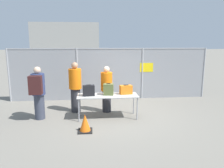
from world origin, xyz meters
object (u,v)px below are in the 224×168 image
suitcase_orange (126,90)px  utility_trailer (118,80)px  security_worker_near (107,89)px  traffic_cone (85,124)px  inspection_table (108,97)px  suitcase_black (89,91)px  security_worker_far (75,87)px  traveler_hooded (38,91)px  suitcase_olive (109,89)px

suitcase_orange → utility_trailer: bearing=86.7°
security_worker_near → traffic_cone: (-0.75, -1.75, -0.64)m
inspection_table → suitcase_orange: bearing=8.9°
inspection_table → traffic_cone: (-0.74, -1.11, -0.49)m
inspection_table → suitcase_orange: 0.68m
suitcase_black → utility_trailer: size_ratio=0.11×
security_worker_near → traffic_cone: bearing=62.1°
suitcase_orange → security_worker_far: 1.88m
suitcase_black → security_worker_near: (0.64, 0.66, -0.09)m
traveler_hooded → security_worker_far: (1.16, 0.72, -0.02)m
suitcase_black → security_worker_near: size_ratio=0.24×
traveler_hooded → traffic_cone: traveler_hooded is taller
utility_trailer → traffic_cone: bearing=-106.0°
suitcase_black → security_worker_near: security_worker_near is taller
inspection_table → security_worker_near: size_ratio=1.20×
suitcase_black → traveler_hooded: 1.65m
suitcase_orange → traveler_hooded: bearing=-178.8°
traveler_hooded → security_worker_near: 2.37m
security_worker_far → utility_trailer: bearing=-120.7°
inspection_table → traveler_hooded: traveler_hooded is taller
security_worker_near → traveler_hooded: bearing=10.0°
security_worker_near → traffic_cone: security_worker_near is taller
inspection_table → security_worker_near: bearing=88.9°
inspection_table → traffic_cone: size_ratio=3.94×
utility_trailer → security_worker_far: bearing=-117.7°
suitcase_black → traveler_hooded: traveler_hooded is taller
security_worker_far → suitcase_olive: bearing=145.0°
inspection_table → security_worker_far: bearing=146.0°
suitcase_black → suitcase_orange: suitcase_black is taller
suitcase_orange → security_worker_near: bearing=139.3°
suitcase_black → suitcase_orange: 1.28m
utility_trailer → traveler_hooded: bearing=-124.8°
suitcase_olive → security_worker_near: size_ratio=0.24×
inspection_table → security_worker_near: security_worker_near is taller
security_worker_far → utility_trailer: (2.02, 3.85, -0.50)m
traveler_hooded → security_worker_near: traveler_hooded is taller
suitcase_olive → utility_trailer: size_ratio=0.11×
suitcase_black → utility_trailer: 4.90m
security_worker_near → traffic_cone: size_ratio=3.27×
suitcase_orange → suitcase_black: bearing=-174.7°
security_worker_far → utility_trailer: 4.38m
suitcase_olive → security_worker_near: 0.61m
security_worker_far → utility_trailer: size_ratio=0.49×
security_worker_near → utility_trailer: 4.09m
inspection_table → suitcase_black: 0.67m
suitcase_orange → utility_trailer: size_ratio=0.12×
suitcase_olive → suitcase_orange: (0.61, 0.06, -0.04)m
suitcase_olive → traffic_cone: size_ratio=0.78×
suitcase_orange → utility_trailer: suitcase_orange is taller
suitcase_black → suitcase_orange: bearing=5.3°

